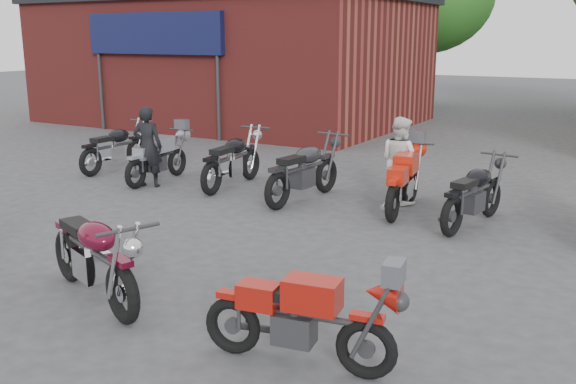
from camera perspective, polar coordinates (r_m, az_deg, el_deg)
The scene contains 15 objects.
ground at distance 7.04m, azimuth -9.77°, elevation -10.92°, with size 90.00×90.00×0.00m, color #39393C.
brick_building at distance 23.03m, azimuth -4.81°, elevation 11.35°, with size 12.00×8.00×4.00m, color maroon.
tree_0 at distance 32.46m, azimuth -4.01°, elevation 15.72°, with size 6.56×6.56×8.20m, color #1D5617, non-canonical shape.
tree_1 at distance 28.40m, azimuth 11.76°, elevation 14.97°, with size 5.92×5.92×7.40m, color #1D5617, non-canonical shape.
vintage_motorcycle at distance 7.43m, azimuth -16.92°, elevation -5.00°, with size 2.09×0.69×1.21m, color #500A1C, non-canonical shape.
sportbike at distance 5.79m, azimuth 1.16°, elevation -10.76°, with size 1.76×0.58×1.02m, color #A4150D, non-canonical shape.
helmet at distance 8.25m, azimuth -15.76°, elevation -6.70°, with size 0.23×0.23×0.21m, color red.
person_dark at distance 12.93m, azimuth -12.36°, elevation 3.95°, with size 0.58×0.38×1.60m, color black.
person_light at distance 11.56m, azimuth 9.91°, elevation 2.82°, with size 0.75×0.59×1.55m, color silver.
row_bike_0 at distance 14.73m, azimuth -15.11°, elevation 4.07°, with size 1.98×0.65×1.15m, color black, non-canonical shape.
row_bike_1 at distance 13.37m, azimuth -11.49°, elevation 3.21°, with size 1.88×0.62×1.09m, color gray, non-canonical shape.
row_bike_2 at distance 12.68m, azimuth -4.93°, elevation 3.14°, with size 2.08×0.69×1.21m, color black, non-canonical shape.
row_bike_3 at distance 11.56m, azimuth 1.48°, elevation 2.25°, with size 2.14×0.71×1.24m, color #252528, non-canonical shape.
row_bike_4 at distance 11.03m, azimuth 10.27°, elevation 1.27°, with size 2.01×0.66×1.17m, color red, non-canonical shape.
row_bike_5 at distance 10.41m, azimuth 16.25°, elevation 0.15°, with size 1.98×0.65×1.15m, color black, non-canonical shape.
Camera 1 is at (4.19, -4.86, 2.90)m, focal length 40.00 mm.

